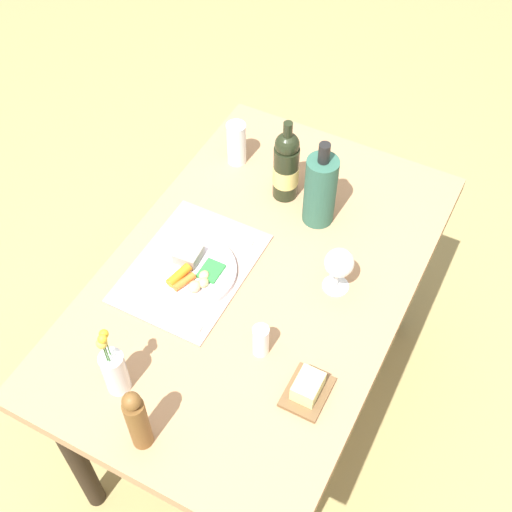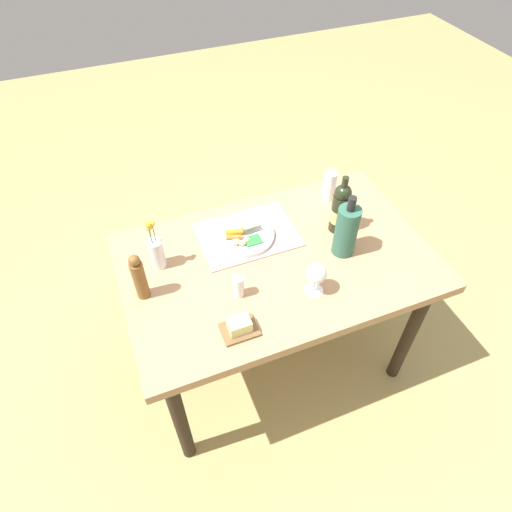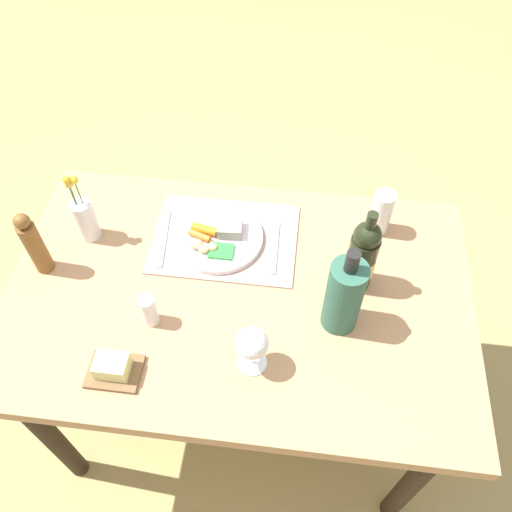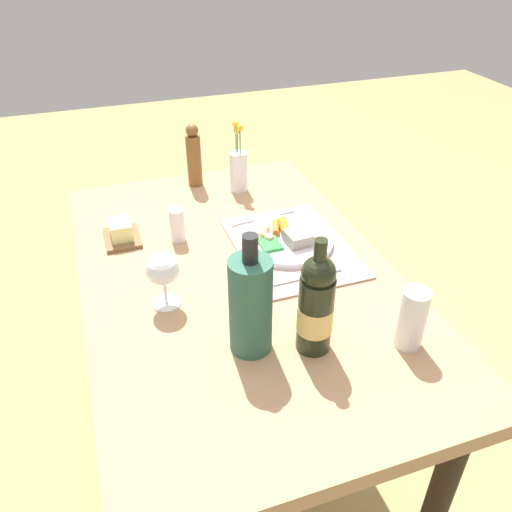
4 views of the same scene
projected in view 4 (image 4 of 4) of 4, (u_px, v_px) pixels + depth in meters
ground_plane at (243, 452)px, 1.81m from camera, size 8.00×8.00×0.00m
dining_table at (239, 300)px, 1.43m from camera, size 1.27×0.81×0.78m
placemat at (291, 247)px, 1.47m from camera, size 0.42×0.31×0.01m
dinner_plate at (286, 239)px, 1.48m from camera, size 0.26×0.26×0.05m
fork at (307, 276)px, 1.35m from camera, size 0.02×0.19×0.00m
knife at (263, 217)px, 1.60m from camera, size 0.04×0.22×0.00m
water_tumbler at (411, 322)px, 1.12m from camera, size 0.06×0.06×0.15m
cooler_bottle at (251, 304)px, 1.08m from camera, size 0.09×0.09×0.29m
flower_vase at (238, 169)px, 1.73m from camera, size 0.06×0.06×0.24m
wine_glass at (163, 270)px, 1.21m from camera, size 0.08×0.08×0.14m
pepper_mill at (194, 157)px, 1.75m from camera, size 0.05×0.05×0.22m
salt_shaker at (177, 225)px, 1.48m from camera, size 0.04×0.04×0.10m
wine_bottle at (316, 305)px, 1.08m from camera, size 0.08×0.08×0.28m
butter_dish at (121, 233)px, 1.50m from camera, size 0.13×0.10×0.06m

